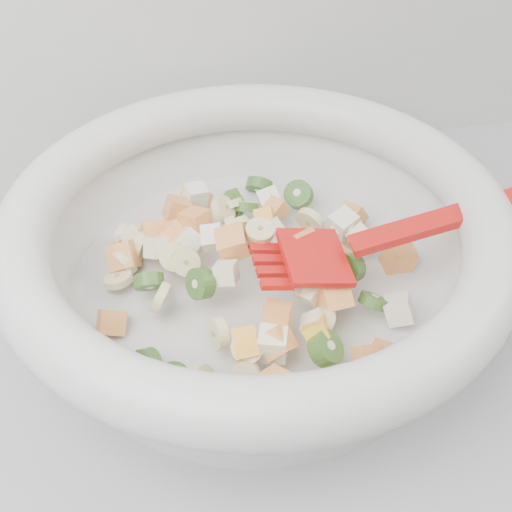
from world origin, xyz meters
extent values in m
cylinder|color=silver|center=(0.09, 1.50, 0.91)|extent=(0.33, 0.33, 0.02)
torus|color=silver|center=(0.09, 1.50, 0.99)|extent=(0.41, 0.41, 0.05)
cylinder|color=beige|center=(-0.03, 1.52, 0.93)|extent=(0.03, 0.03, 0.01)
cylinder|color=beige|center=(0.03, 1.51, 0.95)|extent=(0.03, 0.02, 0.03)
cylinder|color=beige|center=(0.04, 1.43, 0.94)|extent=(0.02, 0.03, 0.03)
cylinder|color=beige|center=(0.08, 1.58, 0.95)|extent=(0.03, 0.03, 0.03)
cylinder|color=beige|center=(0.10, 1.38, 0.93)|extent=(0.03, 0.03, 0.03)
cylinder|color=beige|center=(0.00, 1.56, 0.93)|extent=(0.03, 0.03, 0.03)
cylinder|color=beige|center=(0.00, 1.57, 0.93)|extent=(0.04, 0.04, 0.02)
cylinder|color=beige|center=(0.06, 1.42, 0.94)|extent=(0.03, 0.03, 0.02)
cylinder|color=beige|center=(0.07, 1.53, 0.96)|extent=(0.03, 0.02, 0.04)
cylinder|color=beige|center=(-0.02, 1.54, 0.93)|extent=(0.02, 0.04, 0.04)
cylinder|color=beige|center=(0.00, 1.48, 0.94)|extent=(0.03, 0.03, 0.03)
cylinder|color=beige|center=(0.12, 1.43, 0.94)|extent=(0.03, 0.03, 0.03)
cylinder|color=beige|center=(0.02, 1.52, 0.94)|extent=(0.03, 0.03, 0.02)
cylinder|color=beige|center=(-0.02, 1.58, 0.93)|extent=(0.03, 0.03, 0.03)
cylinder|color=beige|center=(0.12, 1.46, 0.95)|extent=(0.02, 0.03, 0.03)
cylinder|color=beige|center=(0.07, 1.57, 0.95)|extent=(0.03, 0.04, 0.03)
cylinder|color=beige|center=(0.09, 1.51, 0.97)|extent=(0.03, 0.03, 0.02)
cylinder|color=beige|center=(0.05, 1.40, 0.93)|extent=(0.03, 0.02, 0.03)
cylinder|color=beige|center=(0.07, 1.52, 0.96)|extent=(0.02, 0.03, 0.03)
cylinder|color=beige|center=(0.15, 1.55, 0.94)|extent=(0.03, 0.03, 0.03)
cylinder|color=beige|center=(0.00, 1.57, 0.93)|extent=(0.03, 0.03, 0.02)
cylinder|color=beige|center=(0.02, 1.41, 0.93)|extent=(0.03, 0.02, 0.03)
cylinder|color=beige|center=(0.11, 1.38, 0.93)|extent=(0.03, 0.03, 0.03)
cube|color=gold|center=(0.21, 1.50, 0.93)|extent=(0.03, 0.02, 0.03)
cube|color=gold|center=(0.16, 1.40, 0.93)|extent=(0.03, 0.03, 0.02)
cube|color=gold|center=(-0.02, 1.54, 0.94)|extent=(0.03, 0.03, 0.04)
cube|color=gold|center=(0.09, 1.43, 0.95)|extent=(0.03, 0.03, 0.02)
cube|color=gold|center=(0.03, 1.55, 0.95)|extent=(0.03, 0.04, 0.03)
cube|color=gold|center=(0.03, 1.55, 0.95)|extent=(0.04, 0.03, 0.04)
cube|color=gold|center=(0.05, 1.56, 0.95)|extent=(0.03, 0.03, 0.03)
cube|color=gold|center=(-0.04, 1.48, 0.93)|extent=(0.03, 0.03, 0.03)
cube|color=gold|center=(0.03, 1.60, 0.94)|extent=(0.03, 0.03, 0.03)
cube|color=gold|center=(0.14, 1.47, 0.95)|extent=(0.03, 0.03, 0.03)
cube|color=gold|center=(0.01, 1.56, 0.94)|extent=(0.02, 0.03, 0.03)
cube|color=gold|center=(0.07, 1.38, 0.93)|extent=(0.03, 0.03, 0.03)
cube|color=gold|center=(0.14, 1.39, 0.94)|extent=(0.02, 0.02, 0.03)
cube|color=gold|center=(0.12, 1.49, 0.96)|extent=(0.03, 0.03, 0.03)
cube|color=gold|center=(0.13, 1.45, 0.95)|extent=(0.03, 0.04, 0.03)
cube|color=gold|center=(0.18, 1.53, 0.94)|extent=(0.03, 0.03, 0.03)
cube|color=gold|center=(0.15, 1.48, 0.95)|extent=(0.03, 0.03, 0.03)
cube|color=gold|center=(0.08, 1.42, 0.94)|extent=(0.03, 0.03, 0.03)
cube|color=gold|center=(0.05, 1.62, 0.93)|extent=(0.04, 0.04, 0.03)
cube|color=gold|center=(0.12, 1.57, 0.94)|extent=(0.03, 0.03, 0.02)
cube|color=gold|center=(0.19, 1.56, 0.93)|extent=(0.03, 0.03, 0.03)
cube|color=gold|center=(0.07, 1.50, 0.97)|extent=(0.03, 0.03, 0.03)
cylinder|color=#5AA938|center=(-0.01, 1.43, 0.93)|extent=(0.03, 0.03, 0.03)
cylinder|color=#5AA938|center=(0.04, 1.48, 0.95)|extent=(0.03, 0.03, 0.03)
cylinder|color=#5AA938|center=(0.09, 1.57, 0.95)|extent=(0.03, 0.03, 0.03)
cylinder|color=#5AA938|center=(0.12, 1.63, 0.93)|extent=(0.03, 0.03, 0.03)
cylinder|color=#5AA938|center=(0.16, 1.47, 0.95)|extent=(0.02, 0.04, 0.03)
cylinder|color=#5AA938|center=(0.00, 1.41, 0.93)|extent=(0.03, 0.03, 0.03)
cylinder|color=#5AA938|center=(0.15, 1.59, 0.94)|extent=(0.03, 0.04, 0.03)
cylinder|color=#5AA938|center=(0.09, 1.59, 0.94)|extent=(0.02, 0.03, 0.03)
cylinder|color=#5AA938|center=(0.00, 1.51, 0.94)|extent=(0.03, 0.03, 0.03)
cylinder|color=#5AA938|center=(0.12, 1.40, 0.94)|extent=(0.03, 0.03, 0.03)
cylinder|color=#5AA938|center=(0.17, 1.44, 0.94)|extent=(0.03, 0.03, 0.02)
cylinder|color=#5AA938|center=(0.08, 1.59, 0.94)|extent=(0.03, 0.03, 0.04)
cube|color=beige|center=(0.12, 1.59, 0.94)|extent=(0.03, 0.03, 0.04)
cube|color=beige|center=(-0.01, 1.57, 0.93)|extent=(0.02, 0.02, 0.02)
cube|color=beige|center=(0.17, 1.53, 0.94)|extent=(0.03, 0.03, 0.03)
cube|color=beige|center=(0.05, 1.52, 0.96)|extent=(0.02, 0.03, 0.02)
cube|color=beige|center=(0.10, 1.51, 0.97)|extent=(0.02, 0.02, 0.03)
cube|color=beige|center=(0.08, 1.42, 0.94)|extent=(0.03, 0.03, 0.02)
cube|color=beige|center=(0.18, 1.53, 0.94)|extent=(0.03, 0.03, 0.03)
cube|color=beige|center=(0.12, 1.43, 0.94)|extent=(0.03, 0.02, 0.02)
cube|color=beige|center=(0.05, 1.61, 0.94)|extent=(0.02, 0.02, 0.02)
cube|color=beige|center=(0.06, 1.48, 0.96)|extent=(0.02, 0.03, 0.02)
cube|color=beige|center=(0.12, 1.45, 0.95)|extent=(0.03, 0.03, 0.02)
cube|color=beige|center=(0.01, 1.54, 0.94)|extent=(0.03, 0.03, 0.03)
cube|color=beige|center=(0.04, 1.54, 0.95)|extent=(0.03, 0.03, 0.03)
cube|color=beige|center=(0.19, 1.43, 0.93)|extent=(0.03, 0.03, 0.03)
cube|color=beige|center=(0.04, 1.61, 0.93)|extent=(0.02, 0.03, 0.03)
cube|color=beige|center=(0.19, 1.51, 0.94)|extent=(0.03, 0.03, 0.03)
cube|color=yellow|center=(0.10, 1.54, 0.95)|extent=(0.02, 0.03, 0.03)
cube|color=yellow|center=(0.11, 1.42, 0.94)|extent=(0.03, 0.03, 0.03)
cube|color=yellow|center=(0.06, 1.42, 0.95)|extent=(0.02, 0.03, 0.03)
cube|color=#B81410|center=(0.13, 1.47, 0.97)|extent=(0.05, 0.06, 0.02)
cube|color=#B81410|center=(0.09, 1.49, 0.97)|extent=(0.03, 0.01, 0.01)
cube|color=#B81410|center=(0.09, 1.48, 0.97)|extent=(0.03, 0.01, 0.01)
cube|color=#B81410|center=(0.09, 1.46, 0.97)|extent=(0.03, 0.01, 0.01)
cube|color=#B81410|center=(0.09, 1.45, 0.97)|extent=(0.03, 0.01, 0.01)
cube|color=#B81410|center=(0.24, 1.47, 0.99)|extent=(0.18, 0.02, 0.04)
camera|label=1|loc=(0.00, 1.12, 1.30)|focal=45.00mm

